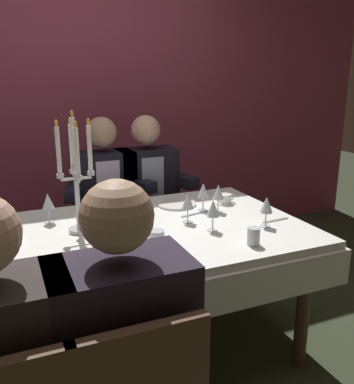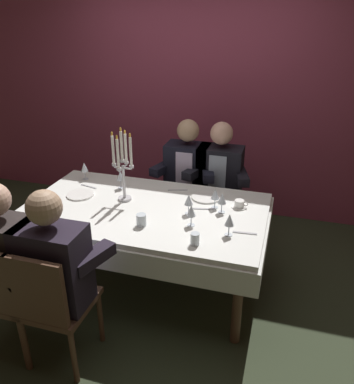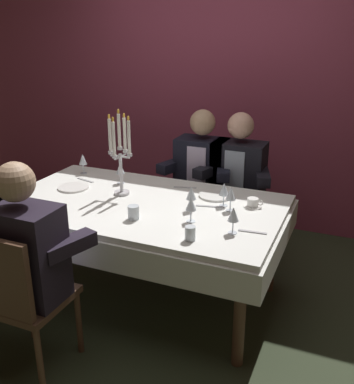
{
  "view_description": "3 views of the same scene",
  "coord_description": "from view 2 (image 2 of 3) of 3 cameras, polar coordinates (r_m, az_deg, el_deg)",
  "views": [
    {
      "loc": [
        -0.54,
        -1.95,
        1.51
      ],
      "look_at": [
        0.29,
        -0.03,
        0.93
      ],
      "focal_mm": 39.16,
      "sensor_mm": 36.0,
      "label": 1
    },
    {
      "loc": [
        1.03,
        -2.56,
        2.16
      ],
      "look_at": [
        0.26,
        0.02,
        0.9
      ],
      "focal_mm": 36.57,
      "sensor_mm": 36.0,
      "label": 2
    },
    {
      "loc": [
        1.35,
        -2.55,
        1.89
      ],
      "look_at": [
        0.29,
        -0.07,
        0.88
      ],
      "focal_mm": 42.31,
      "sensor_mm": 36.0,
      "label": 3
    }
  ],
  "objects": [
    {
      "name": "ground_plane",
      "position": [
        3.51,
        -4.33,
        -13.09
      ],
      "size": [
        12.0,
        12.0,
        0.0
      ],
      "primitive_type": "plane",
      "color": "#303925"
    },
    {
      "name": "back_wall",
      "position": [
        4.42,
        2.9,
        14.42
      ],
      "size": [
        6.0,
        0.12,
        2.7
      ],
      "primitive_type": "cube",
      "color": "#8C364E",
      "rests_on": "ground_plane"
    },
    {
      "name": "dining_table",
      "position": [
        3.16,
        -4.69,
        -4.18
      ],
      "size": [
        1.94,
        1.14,
        0.74
      ],
      "color": "white",
      "rests_on": "ground_plane"
    },
    {
      "name": "candelabra",
      "position": [
        3.13,
        -7.91,
        3.71
      ],
      "size": [
        0.19,
        0.19,
        0.61
      ],
      "color": "silver",
      "rests_on": "dining_table"
    },
    {
      "name": "dinner_plate_0",
      "position": [
        3.26,
        4.26,
        -0.76
      ],
      "size": [
        0.24,
        0.24,
        0.01
      ],
      "primitive_type": "cylinder",
      "color": "white",
      "rests_on": "dining_table"
    },
    {
      "name": "dinner_plate_1",
      "position": [
        3.39,
        -13.93,
        -0.38
      ],
      "size": [
        0.23,
        0.23,
        0.01
      ],
      "primitive_type": "cylinder",
      "color": "white",
      "rests_on": "dining_table"
    },
    {
      "name": "wine_glass_0",
      "position": [
        3.06,
        5.6,
        -0.36
      ],
      "size": [
        0.07,
        0.07,
        0.16
      ],
      "color": "silver",
      "rests_on": "dining_table"
    },
    {
      "name": "wine_glass_1",
      "position": [
        2.79,
        2.09,
        -2.82
      ],
      "size": [
        0.07,
        0.07,
        0.16
      ],
      "color": "silver",
      "rests_on": "dining_table"
    },
    {
      "name": "wine_glass_2",
      "position": [
        2.96,
        1.73,
        -1.18
      ],
      "size": [
        0.07,
        0.07,
        0.16
      ],
      "color": "silver",
      "rests_on": "dining_table"
    },
    {
      "name": "wine_glass_3",
      "position": [
        3.42,
        -8.26,
        2.31
      ],
      "size": [
        0.07,
        0.07,
        0.16
      ],
      "color": "silver",
      "rests_on": "dining_table"
    },
    {
      "name": "wine_glass_4",
      "position": [
        2.7,
        7.65,
        -4.15
      ],
      "size": [
        0.07,
        0.07,
        0.16
      ],
      "color": "silver",
      "rests_on": "dining_table"
    },
    {
      "name": "wine_glass_5",
      "position": [
        2.99,
        6.59,
        -1.01
      ],
      "size": [
        0.07,
        0.07,
        0.16
      ],
      "color": "silver",
      "rests_on": "dining_table"
    },
    {
      "name": "wine_glass_6",
      "position": [
        3.67,
        -13.36,
        3.48
      ],
      "size": [
        0.07,
        0.07,
        0.16
      ],
      "color": "silver",
      "rests_on": "dining_table"
    },
    {
      "name": "water_tumbler_0",
      "position": [
        2.84,
        -5.23,
        -4.07
      ],
      "size": [
        0.07,
        0.07,
        0.09
      ],
      "primitive_type": "cylinder",
      "color": "silver",
      "rests_on": "dining_table"
    },
    {
      "name": "water_tumbler_1",
      "position": [
        2.61,
        2.63,
        -6.85
      ],
      "size": [
        0.06,
        0.06,
        0.08
      ],
      "primitive_type": "cylinder",
      "color": "silver",
      "rests_on": "dining_table"
    },
    {
      "name": "coffee_cup_0",
      "position": [
        3.13,
        9.1,
        -1.77
      ],
      "size": [
        0.13,
        0.12,
        0.06
      ],
      "color": "white",
      "rests_on": "dining_table"
    },
    {
      "name": "knife_0",
      "position": [
        3.07,
        3.94,
        -2.47
      ],
      "size": [
        0.19,
        0.06,
        0.01
      ],
      "primitive_type": "cube",
      "rotation": [
        0.0,
        0.0,
        0.22
      ],
      "color": "#B7B7BC",
      "rests_on": "dining_table"
    },
    {
      "name": "spoon_1",
      "position": [
        3.54,
        -12.74,
        0.81
      ],
      "size": [
        0.17,
        0.06,
        0.01
      ],
      "primitive_type": "cube",
      "rotation": [
        0.0,
        0.0,
        -0.25
      ],
      "color": "#B7B7BC",
      "rests_on": "dining_table"
    },
    {
      "name": "fork_2",
      "position": [
        3.38,
        0.13,
        0.27
      ],
      "size": [
        0.17,
        0.07,
        0.01
      ],
      "primitive_type": "cube",
      "rotation": [
        0.0,
        0.0,
        0.32
      ],
      "color": "#B7B7BC",
      "rests_on": "dining_table"
    },
    {
      "name": "fork_3",
      "position": [
        2.79,
        9.86,
        -5.9
      ],
      "size": [
        0.17,
        0.03,
        0.01
      ],
      "primitive_type": "cube",
      "rotation": [
        0.0,
        0.0,
        0.09
      ],
      "color": "#B7B7BC",
      "rests_on": "dining_table"
    },
    {
      "name": "seated_diner_0",
      "position": [
        2.75,
        -23.83,
        -8.61
      ],
      "size": [
        0.63,
        0.48,
        1.24
      ],
      "color": "#523626",
      "rests_on": "ground_plane"
    },
    {
      "name": "seated_diner_1",
      "position": [
        2.55,
        -17.66,
        -10.23
      ],
      "size": [
        0.63,
        0.48,
        1.24
      ],
      "color": "#523626",
      "rests_on": "ground_plane"
    },
    {
      "name": "seated_diner_2",
      "position": [
        3.84,
        1.58,
        3.24
      ],
      "size": [
        0.63,
        0.48,
        1.24
      ],
      "color": "#523626",
      "rests_on": "ground_plane"
    },
    {
      "name": "seated_diner_3",
      "position": [
        3.78,
        6.26,
        2.71
      ],
      "size": [
        0.63,
        0.48,
        1.24
      ],
      "color": "#523626",
      "rests_on": "ground_plane"
    }
  ]
}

